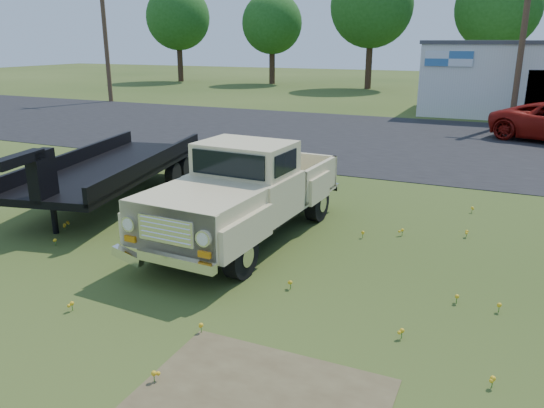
% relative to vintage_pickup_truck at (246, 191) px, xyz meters
% --- Properties ---
extents(ground, '(140.00, 140.00, 0.00)m').
position_rel_vintage_pickup_truck_xyz_m(ground, '(1.11, -1.77, -1.07)').
color(ground, '#2D4115').
rests_on(ground, ground).
extents(asphalt_lot, '(90.00, 14.00, 0.02)m').
position_rel_vintage_pickup_truck_xyz_m(asphalt_lot, '(1.11, 13.23, -1.07)').
color(asphalt_lot, black).
rests_on(asphalt_lot, ground).
extents(dirt_patch_a, '(3.00, 2.00, 0.01)m').
position_rel_vintage_pickup_truck_xyz_m(dirt_patch_a, '(2.61, -4.77, -1.07)').
color(dirt_patch_a, brown).
rests_on(dirt_patch_a, ground).
extents(dirt_patch_b, '(2.20, 1.60, 0.01)m').
position_rel_vintage_pickup_truck_xyz_m(dirt_patch_b, '(-0.89, 1.73, -1.07)').
color(dirt_patch_b, brown).
rests_on(dirt_patch_b, ground).
extents(utility_pole_west, '(1.60, 0.30, 9.00)m').
position_rel_vintage_pickup_truck_xyz_m(utility_pole_west, '(-20.89, 20.23, 3.53)').
color(utility_pole_west, '#463420').
rests_on(utility_pole_west, ground).
extents(utility_pole_mid, '(1.60, 0.30, 9.00)m').
position_rel_vintage_pickup_truck_xyz_m(utility_pole_mid, '(5.11, 20.23, 3.53)').
color(utility_pole_mid, '#463420').
rests_on(utility_pole_mid, ground).
extents(treeline_a, '(6.40, 6.40, 9.52)m').
position_rel_vintage_pickup_truck_xyz_m(treeline_a, '(-26.89, 38.23, 5.23)').
color(treeline_a, '#382419').
rests_on(treeline_a, ground).
extents(treeline_b, '(5.76, 5.76, 8.57)m').
position_rel_vintage_pickup_truck_xyz_m(treeline_b, '(-16.89, 39.23, 4.59)').
color(treeline_b, '#382419').
rests_on(treeline_b, ground).
extents(treeline_c, '(7.04, 7.04, 10.47)m').
position_rel_vintage_pickup_truck_xyz_m(treeline_c, '(-6.89, 37.73, 5.86)').
color(treeline_c, '#382419').
rests_on(treeline_c, ground).
extents(treeline_d, '(6.72, 6.72, 10.00)m').
position_rel_vintage_pickup_truck_xyz_m(treeline_d, '(3.11, 38.73, 5.54)').
color(treeline_d, '#382419').
rests_on(treeline_d, ground).
extents(vintage_pickup_truck, '(2.62, 6.03, 2.15)m').
position_rel_vintage_pickup_truck_xyz_m(vintage_pickup_truck, '(0.00, 0.00, 0.00)').
color(vintage_pickup_truck, '#CAB487').
rests_on(vintage_pickup_truck, ground).
extents(flatbed_trailer, '(3.91, 7.69, 2.00)m').
position_rel_vintage_pickup_truck_xyz_m(flatbed_trailer, '(-4.65, 1.24, -0.07)').
color(flatbed_trailer, black).
rests_on(flatbed_trailer, ground).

